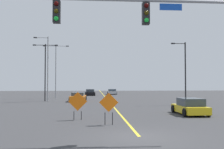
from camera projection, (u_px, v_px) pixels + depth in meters
ground at (139, 137)px, 12.19m from camera, size 146.12×146.12×0.00m
road_centre_stripe at (104, 95)px, 52.65m from camera, size 0.16×81.18×0.01m
traffic_signal_assembly at (58, 25)px, 12.07m from camera, size 12.80×0.44×6.85m
street_lamp_near_left at (184, 70)px, 30.95m from camera, size 1.80×0.24×7.44m
street_lamp_mid_left at (47, 66)px, 35.90m from camera, size 2.05×0.24×9.02m
street_lamp_far_left at (45, 67)px, 36.43m from camera, size 3.48×0.24×8.06m
street_lamp_far_right at (56, 67)px, 43.13m from camera, size 4.25×0.24×8.90m
construction_sign_right_shoulder at (78, 103)px, 17.82m from camera, size 1.30×0.06×1.92m
construction_sign_left_shoulder at (109, 104)px, 15.74m from camera, size 1.17×0.21×1.95m
car_black_distant at (90, 92)px, 53.20m from camera, size 2.17×4.14×1.27m
car_silver_near at (112, 92)px, 58.00m from camera, size 2.29×4.04×1.20m
car_yellow_far at (190, 107)px, 20.84m from camera, size 2.06×4.05×1.32m
car_orange_mid at (78, 97)px, 35.96m from camera, size 2.30×4.43×1.25m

